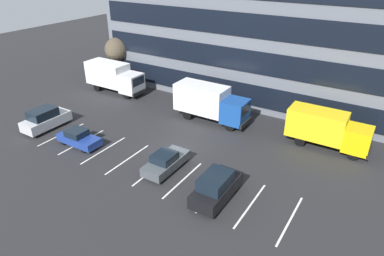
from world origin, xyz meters
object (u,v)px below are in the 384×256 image
at_px(sedan_navy, 79,138).
at_px(bare_tree, 117,50).
at_px(box_truck_white, 114,76).
at_px(sedan_charcoal, 166,162).
at_px(box_truck_yellow_all, 327,128).
at_px(box_truck_blue, 210,102).
at_px(suv_silver, 45,119).
at_px(suv_black, 216,187).

xyz_separation_m(sedan_navy, bare_tree, (-8.84, 14.92, 3.59)).
bearing_deg(box_truck_white, sedan_navy, -60.43).
bearing_deg(sedan_charcoal, sedan_navy, -174.11).
bearing_deg(box_truck_yellow_all, box_truck_blue, -176.89).
distance_m(box_truck_blue, suv_silver, 16.42).
height_order(sedan_charcoal, bare_tree, bare_tree).
height_order(box_truck_white, bare_tree, bare_tree).
height_order(box_truck_blue, suv_silver, box_truck_blue).
relative_size(box_truck_blue, bare_tree, 1.33).
distance_m(suv_black, sedan_charcoal, 5.29).
relative_size(box_truck_white, sedan_navy, 1.87).
relative_size(box_truck_white, sedan_charcoal, 1.76).
height_order(box_truck_white, box_truck_yellow_all, box_truck_white).
bearing_deg(box_truck_white, suv_black, -29.68).
bearing_deg(sedan_charcoal, box_truck_blue, 98.93).
xyz_separation_m(box_truck_white, suv_silver, (1.33, -11.13, -1.00)).
bearing_deg(box_truck_yellow_all, suv_black, -112.04).
bearing_deg(bare_tree, box_truck_white, -55.65).
bearing_deg(bare_tree, sedan_charcoal, -38.06).
bearing_deg(suv_black, box_truck_white, 150.32).
xyz_separation_m(suv_silver, bare_tree, (-3.54, 14.36, 3.26)).
xyz_separation_m(suv_silver, sedan_charcoal, (14.32, 0.38, -0.28)).
xyz_separation_m(box_truck_yellow_all, sedan_navy, (-18.89, -11.45, -1.17)).
distance_m(box_truck_yellow_all, suv_black, 12.57).
bearing_deg(sedan_navy, box_truck_white, 119.57).
relative_size(box_truck_yellow_all, bare_tree, 1.22).
xyz_separation_m(box_truck_blue, suv_black, (6.72, -11.01, -1.03)).
bearing_deg(sedan_charcoal, box_truck_white, 145.50).
distance_m(box_truck_blue, box_truck_yellow_all, 11.44).
distance_m(box_truck_blue, sedan_navy, 13.22).
xyz_separation_m(box_truck_yellow_all, suv_silver, (-24.19, -10.89, -0.85)).
distance_m(sedan_navy, bare_tree, 17.70).
bearing_deg(box_truck_yellow_all, sedan_charcoal, -133.18).
distance_m(suv_black, bare_tree, 27.72).
relative_size(box_truck_white, suv_silver, 1.66).
bearing_deg(suv_silver, bare_tree, 103.85).
xyz_separation_m(box_truck_white, suv_black, (20.82, -11.87, -1.00)).
bearing_deg(box_truck_blue, bare_tree, 165.92).
bearing_deg(box_truck_white, box_truck_yellow_all, -0.54).
xyz_separation_m(suv_silver, suv_black, (19.48, -0.73, -0.00)).
distance_m(box_truck_blue, sedan_charcoal, 10.10).
height_order(box_truck_blue, bare_tree, bare_tree).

